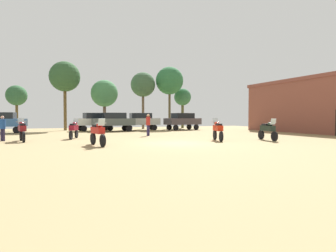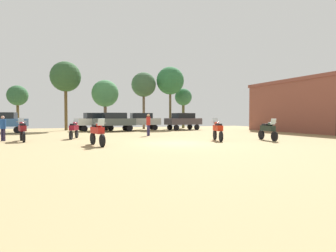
{
  "view_description": "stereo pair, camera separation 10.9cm",
  "coord_description": "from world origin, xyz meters",
  "px_view_note": "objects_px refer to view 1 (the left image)",
  "views": [
    {
      "loc": [
        -6.73,
        -15.59,
        1.62
      ],
      "look_at": [
        0.69,
        3.22,
        0.94
      ],
      "focal_mm": 30.41,
      "sensor_mm": 36.0,
      "label": 1
    },
    {
      "loc": [
        -6.63,
        -15.63,
        1.62
      ],
      "look_at": [
        0.69,
        3.22,
        0.94
      ],
      "focal_mm": 30.41,
      "sensor_mm": 36.0,
      "label": 2
    }
  ],
  "objects_px": {
    "motorcycle_7": "(218,130)",
    "car_3": "(183,120)",
    "tree_6": "(104,94)",
    "tree_8": "(170,81)",
    "car_4": "(114,121)",
    "tree_1": "(65,77)",
    "motorcycle_1": "(22,130)",
    "motorcycle_2": "(98,132)",
    "motorcycle_4": "(74,129)",
    "tree_4": "(183,98)",
    "tree_3": "(143,85)",
    "car_2": "(141,120)",
    "motorcycle_6": "(268,130)",
    "person_2": "(3,126)",
    "car_1": "(95,120)",
    "tree_2": "(16,96)",
    "person_1": "(148,123)",
    "car_5": "(1,121)"
  },
  "relations": [
    {
      "from": "motorcycle_7",
      "to": "car_3",
      "type": "height_order",
      "value": "car_3"
    },
    {
      "from": "tree_6",
      "to": "tree_8",
      "type": "height_order",
      "value": "tree_8"
    },
    {
      "from": "car_4",
      "to": "tree_8",
      "type": "height_order",
      "value": "tree_8"
    },
    {
      "from": "tree_1",
      "to": "tree_8",
      "type": "relative_size",
      "value": 0.98
    },
    {
      "from": "motorcycle_1",
      "to": "motorcycle_2",
      "type": "relative_size",
      "value": 1.0
    },
    {
      "from": "car_3",
      "to": "tree_1",
      "type": "height_order",
      "value": "tree_1"
    },
    {
      "from": "motorcycle_4",
      "to": "car_4",
      "type": "distance_m",
      "value": 10.04
    },
    {
      "from": "tree_4",
      "to": "tree_3",
      "type": "bearing_deg",
      "value": -170.95
    },
    {
      "from": "motorcycle_1",
      "to": "tree_1",
      "type": "xyz_separation_m",
      "value": [
        3.02,
        14.51,
        5.39
      ]
    },
    {
      "from": "tree_3",
      "to": "car_2",
      "type": "bearing_deg",
      "value": -111.45
    },
    {
      "from": "motorcycle_4",
      "to": "motorcycle_6",
      "type": "relative_size",
      "value": 0.95
    },
    {
      "from": "car_4",
      "to": "person_2",
      "type": "xyz_separation_m",
      "value": [
        -8.98,
        -9.21,
        -0.22
      ]
    },
    {
      "from": "car_3",
      "to": "tree_8",
      "type": "xyz_separation_m",
      "value": [
        -0.23,
        3.68,
        5.06
      ]
    },
    {
      "from": "car_2",
      "to": "car_3",
      "type": "relative_size",
      "value": 0.97
    },
    {
      "from": "motorcycle_4",
      "to": "car_1",
      "type": "xyz_separation_m",
      "value": [
        2.88,
        10.93,
        0.46
      ]
    },
    {
      "from": "tree_4",
      "to": "tree_6",
      "type": "bearing_deg",
      "value": -173.89
    },
    {
      "from": "motorcycle_2",
      "to": "car_2",
      "type": "bearing_deg",
      "value": -125.77
    },
    {
      "from": "tree_2",
      "to": "tree_3",
      "type": "bearing_deg",
      "value": -2.58
    },
    {
      "from": "person_1",
      "to": "tree_1",
      "type": "height_order",
      "value": "tree_1"
    },
    {
      "from": "motorcycle_2",
      "to": "tree_6",
      "type": "distance_m",
      "value": 19.6
    },
    {
      "from": "motorcycle_4",
      "to": "tree_8",
      "type": "bearing_deg",
      "value": 63.59
    },
    {
      "from": "car_3",
      "to": "car_4",
      "type": "height_order",
      "value": "same"
    },
    {
      "from": "tree_1",
      "to": "tree_8",
      "type": "height_order",
      "value": "tree_8"
    },
    {
      "from": "car_2",
      "to": "person_1",
      "type": "height_order",
      "value": "car_2"
    },
    {
      "from": "car_3",
      "to": "tree_3",
      "type": "distance_m",
      "value": 7.15
    },
    {
      "from": "motorcycle_1",
      "to": "motorcycle_2",
      "type": "height_order",
      "value": "motorcycle_1"
    },
    {
      "from": "motorcycle_1",
      "to": "tree_8",
      "type": "distance_m",
      "value": 22.02
    },
    {
      "from": "person_1",
      "to": "tree_2",
      "type": "bearing_deg",
      "value": -84.54
    },
    {
      "from": "motorcycle_6",
      "to": "person_2",
      "type": "height_order",
      "value": "person_2"
    },
    {
      "from": "car_1",
      "to": "tree_8",
      "type": "height_order",
      "value": "tree_8"
    },
    {
      "from": "motorcycle_1",
      "to": "car_2",
      "type": "bearing_deg",
      "value": 34.71
    },
    {
      "from": "tree_3",
      "to": "car_1",
      "type": "bearing_deg",
      "value": -156.86
    },
    {
      "from": "person_2",
      "to": "tree_1",
      "type": "distance_m",
      "value": 15.19
    },
    {
      "from": "car_5",
      "to": "tree_3",
      "type": "height_order",
      "value": "tree_3"
    },
    {
      "from": "car_3",
      "to": "car_5",
      "type": "relative_size",
      "value": 1.02
    },
    {
      "from": "car_3",
      "to": "tree_2",
      "type": "height_order",
      "value": "tree_2"
    },
    {
      "from": "motorcycle_6",
      "to": "tree_1",
      "type": "relative_size",
      "value": 0.28
    },
    {
      "from": "person_1",
      "to": "tree_8",
      "type": "bearing_deg",
      "value": -153.81
    },
    {
      "from": "motorcycle_4",
      "to": "tree_2",
      "type": "xyz_separation_m",
      "value": [
        -5.25,
        14.29,
        3.18
      ]
    },
    {
      "from": "motorcycle_2",
      "to": "car_5",
      "type": "xyz_separation_m",
      "value": [
        -7.03,
        15.46,
        0.43
      ]
    },
    {
      "from": "motorcycle_6",
      "to": "person_1",
      "type": "distance_m",
      "value": 9.46
    },
    {
      "from": "car_4",
      "to": "tree_6",
      "type": "bearing_deg",
      "value": -1.81
    },
    {
      "from": "motorcycle_1",
      "to": "car_3",
      "type": "distance_m",
      "value": 19.25
    },
    {
      "from": "person_1",
      "to": "motorcycle_4",
      "type": "bearing_deg",
      "value": -24.74
    },
    {
      "from": "motorcycle_2",
      "to": "person_1",
      "type": "relative_size",
      "value": 1.2
    },
    {
      "from": "motorcycle_7",
      "to": "tree_4",
      "type": "relative_size",
      "value": 0.4
    },
    {
      "from": "motorcycle_1",
      "to": "tree_4",
      "type": "distance_m",
      "value": 24.48
    },
    {
      "from": "car_5",
      "to": "tree_8",
      "type": "height_order",
      "value": "tree_8"
    },
    {
      "from": "motorcycle_1",
      "to": "motorcycle_2",
      "type": "distance_m",
      "value": 6.05
    },
    {
      "from": "car_2",
      "to": "tree_4",
      "type": "xyz_separation_m",
      "value": [
        7.19,
        4.02,
        3.04
      ]
    }
  ]
}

